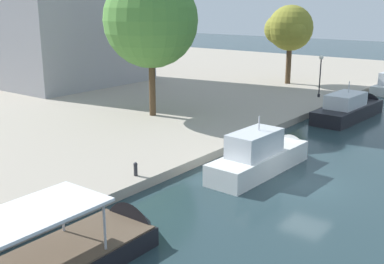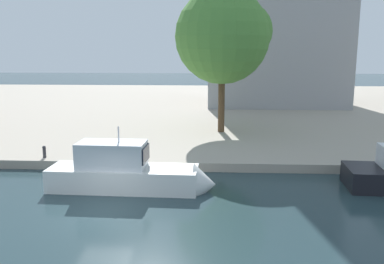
% 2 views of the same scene
% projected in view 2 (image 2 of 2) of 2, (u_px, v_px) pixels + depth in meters
% --- Properties ---
extents(ground_plane, '(220.00, 220.00, 0.00)m').
position_uv_depth(ground_plane, '(103.00, 212.00, 20.15)').
color(ground_plane, '#23383D').
extents(dock_promenade, '(120.00, 55.00, 0.57)m').
position_uv_depth(dock_promenade, '(173.00, 107.00, 53.70)').
color(dock_promenade, '#A39989').
rests_on(dock_promenade, ground_plane).
extents(motor_yacht_2, '(9.19, 2.59, 4.22)m').
position_uv_depth(motor_yacht_2, '(132.00, 176.00, 23.20)').
color(motor_yacht_2, silver).
rests_on(motor_yacht_2, ground_plane).
extents(mooring_bollard_1, '(0.24, 0.24, 0.79)m').
position_uv_depth(mooring_bollard_1, '(44.00, 151.00, 27.78)').
color(mooring_bollard_1, '#2D2D33').
rests_on(mooring_bollard_1, dock_promenade).
extents(tree_0, '(8.20, 7.84, 11.92)m').
position_uv_depth(tree_0, '(227.00, 35.00, 34.78)').
color(tree_0, '#4C3823').
rests_on(tree_0, dock_promenade).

